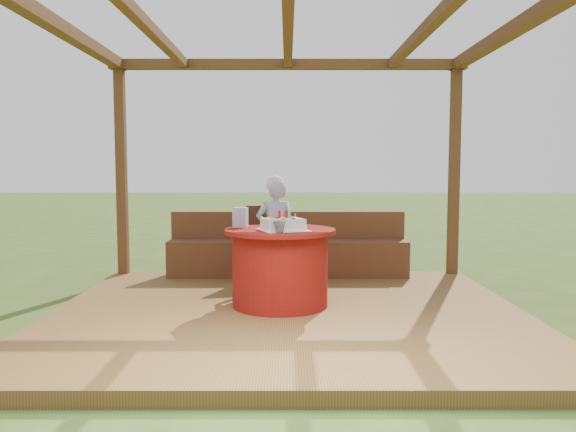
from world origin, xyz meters
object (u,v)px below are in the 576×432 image
(chair, at_px, (267,239))
(elderly_woman, at_px, (276,230))
(bench, at_px, (288,255))
(drinking_glass, at_px, (279,227))
(gift_bag, at_px, (240,217))
(table, at_px, (280,267))
(birthday_cake, at_px, (283,224))

(chair, xyz_separation_m, elderly_woman, (0.11, -0.25, 0.13))
(bench, relative_size, drinking_glass, 26.12)
(bench, xyz_separation_m, drinking_glass, (-0.08, -1.91, 0.55))
(bench, bearing_deg, gift_bag, -108.61)
(table, bearing_deg, bench, 87.16)
(birthday_cake, bearing_deg, bench, 88.36)
(gift_bag, bearing_deg, chair, 90.33)
(bench, distance_m, gift_bag, 1.61)
(birthday_cake, bearing_deg, drinking_glass, -97.75)
(bench, bearing_deg, elderly_woman, -103.69)
(table, height_order, birthday_cake, birthday_cake)
(table, bearing_deg, drinking_glass, -90.25)
(drinking_glass, bearing_deg, birthday_cake, 82.25)
(birthday_cake, distance_m, drinking_glass, 0.23)
(table, height_order, drinking_glass, drinking_glass)
(birthday_cake, bearing_deg, elderly_woman, 94.97)
(chair, xyz_separation_m, drinking_glass, (0.17, -1.57, 0.31))
(table, relative_size, drinking_glass, 9.46)
(bench, distance_m, drinking_glass, 1.99)
(chair, height_order, gift_bag, gift_bag)
(birthday_cake, bearing_deg, chair, 98.73)
(bench, height_order, gift_bag, gift_bag)
(table, relative_size, birthday_cake, 2.02)
(birthday_cake, relative_size, gift_bag, 2.69)
(elderly_woman, xyz_separation_m, drinking_glass, (0.06, -1.32, 0.17))
(table, relative_size, chair, 1.20)
(table, xyz_separation_m, elderly_woman, (-0.07, 0.99, 0.26))
(chair, distance_m, drinking_glass, 1.61)
(table, height_order, gift_bag, gift_bag)
(chair, relative_size, gift_bag, 4.52)
(chair, height_order, birthday_cake, birthday_cake)
(chair, bearing_deg, bench, 53.31)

